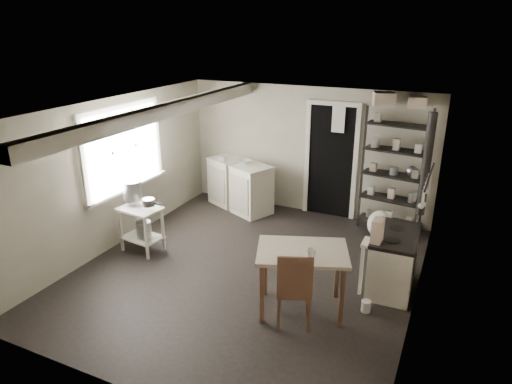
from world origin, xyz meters
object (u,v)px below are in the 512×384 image
at_px(work_table, 301,282).
at_px(chair, 294,286).
at_px(stove, 394,257).
at_px(base_cabinets, 240,185).
at_px(flour_sack, 380,224).
at_px(prep_table, 142,227).
at_px(stockpot, 132,191).
at_px(shelf_rack, 393,176).

height_order(work_table, chair, chair).
xyz_separation_m(stove, chair, (-0.92, -1.26, 0.05)).
distance_m(base_cabinets, flour_sack, 2.67).
distance_m(prep_table, flour_sack, 3.79).
distance_m(work_table, flour_sack, 2.47).
height_order(prep_table, base_cabinets, base_cabinets).
relative_size(base_cabinets, stove, 1.39).
relative_size(prep_table, work_table, 0.67).
distance_m(base_cabinets, chair, 3.63).
bearing_deg(chair, work_table, 71.19).
xyz_separation_m(prep_table, flour_sack, (3.23, 1.97, -0.16)).
relative_size(work_table, chair, 1.11).
relative_size(prep_table, stockpot, 2.33).
bearing_deg(base_cabinets, chair, -28.71).
bearing_deg(flour_sack, prep_table, -148.56).
height_order(shelf_rack, stove, shelf_rack).
bearing_deg(base_cabinets, stockpot, -84.37).
bearing_deg(chair, shelf_rack, 58.83).
xyz_separation_m(prep_table, shelf_rack, (3.30, 2.41, 0.55)).
bearing_deg(shelf_rack, flour_sack, -92.33).
relative_size(shelf_rack, flour_sack, 4.40).
height_order(stove, work_table, stove).
height_order(stockpot, flour_sack, stockpot).
bearing_deg(work_table, shelf_rack, 78.65).
xyz_separation_m(stockpot, shelf_rack, (3.46, 2.35, 0.01)).
xyz_separation_m(work_table, flour_sack, (0.50, 2.41, -0.14)).
distance_m(prep_table, base_cabinets, 2.27).
bearing_deg(shelf_rack, stockpot, -138.42).
relative_size(base_cabinets, work_table, 1.30).
xyz_separation_m(shelf_rack, flour_sack, (-0.07, -0.43, -0.71)).
bearing_deg(flour_sack, work_table, -101.64).
height_order(prep_table, chair, chair).
height_order(prep_table, work_table, work_table).
relative_size(shelf_rack, work_table, 1.97).
bearing_deg(chair, base_cabinets, 105.67).
bearing_deg(prep_table, shelf_rack, 36.10).
distance_m(chair, flour_sack, 2.75).
distance_m(shelf_rack, work_table, 2.96).
distance_m(stockpot, stove, 3.88).
bearing_deg(stockpot, shelf_rack, 34.20).
bearing_deg(prep_table, flour_sack, 31.44).
distance_m(shelf_rack, chair, 3.21).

